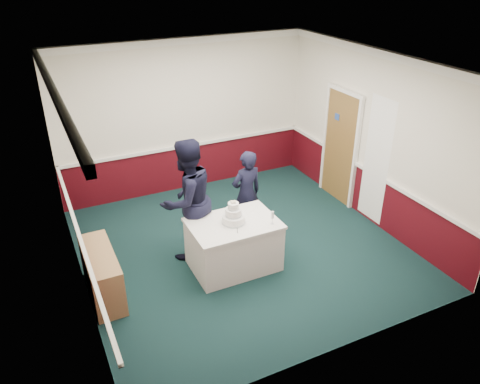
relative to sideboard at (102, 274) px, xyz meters
name	(u,v)px	position (x,y,z in m)	size (l,w,h in m)	color
ground	(242,247)	(2.28, 0.21, -0.35)	(5.00, 5.00, 0.00)	#122D2B
room_shell	(229,123)	(2.36, 0.82, 1.62)	(5.00, 5.00, 3.00)	silver
sideboard	(102,274)	(0.00, 0.00, 0.00)	(0.41, 1.20, 0.70)	tan
cake_table	(234,244)	(1.94, -0.19, 0.05)	(1.32, 0.92, 0.79)	white
wedding_cake	(233,216)	(1.94, -0.19, 0.55)	(0.35, 0.35, 0.36)	white
cake_knife	(237,229)	(1.91, -0.39, 0.44)	(0.01, 0.22, 0.01)	silver
champagne_flute	(272,216)	(2.44, -0.47, 0.58)	(0.05, 0.05, 0.21)	silver
person_man	(187,200)	(1.45, 0.43, 0.63)	(0.95, 0.74, 1.96)	black
person_woman	(247,194)	(2.55, 0.58, 0.42)	(0.56, 0.37, 1.53)	black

